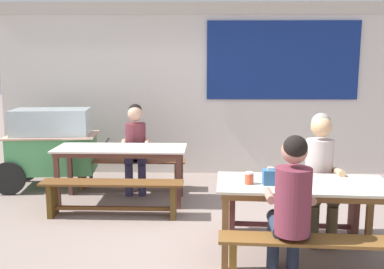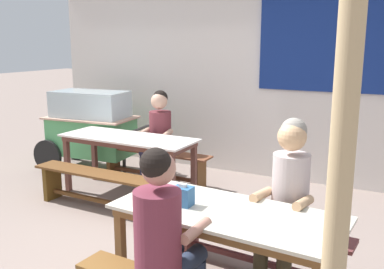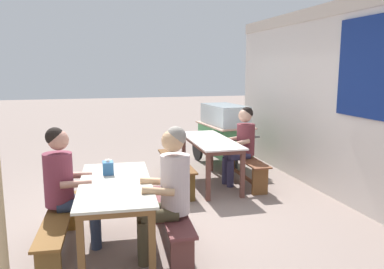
# 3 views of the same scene
# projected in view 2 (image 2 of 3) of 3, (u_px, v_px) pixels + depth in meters

# --- Properties ---
(ground_plane) EXTENTS (40.00, 40.00, 0.00)m
(ground_plane) POSITION_uv_depth(u_px,v_px,m) (161.00, 253.00, 3.97)
(ground_plane) COLOR gray
(backdrop_wall) EXTENTS (6.80, 0.23, 2.79)m
(backdrop_wall) POSITION_uv_depth(u_px,v_px,m) (266.00, 72.00, 6.00)
(backdrop_wall) COLOR silver
(backdrop_wall) RESTS_ON ground_plane
(dining_table_far) EXTENTS (1.72, 0.66, 0.74)m
(dining_table_far) POSITION_uv_depth(u_px,v_px,m) (128.00, 143.00, 5.35)
(dining_table_far) COLOR silver
(dining_table_far) RESTS_ON ground_plane
(dining_table_near) EXTENTS (1.63, 0.80, 0.74)m
(dining_table_near) POSITION_uv_depth(u_px,v_px,m) (227.00, 221.00, 3.03)
(dining_table_near) COLOR beige
(dining_table_near) RESTS_ON ground_plane
(bench_far_back) EXTENTS (1.65, 0.30, 0.44)m
(bench_far_back) POSITION_uv_depth(u_px,v_px,m) (154.00, 162.00, 5.91)
(bench_far_back) COLOR brown
(bench_far_back) RESTS_ON ground_plane
(bench_far_front) EXTENTS (1.71, 0.31, 0.44)m
(bench_far_front) POSITION_uv_depth(u_px,v_px,m) (99.00, 184.00, 4.94)
(bench_far_front) COLOR brown
(bench_far_front) RESTS_ON ground_plane
(bench_near_back) EXTENTS (1.54, 0.34, 0.44)m
(bench_near_back) POSITION_uv_depth(u_px,v_px,m) (257.00, 239.00, 3.58)
(bench_near_back) COLOR brown
(bench_near_back) RESTS_ON ground_plane
(food_cart) EXTENTS (1.64, 0.86, 1.17)m
(food_cart) POSITION_uv_depth(u_px,v_px,m) (90.00, 125.00, 6.42)
(food_cart) COLOR #52A764
(food_cart) RESTS_ON ground_plane
(person_right_near_table) EXTENTS (0.42, 0.52, 1.33)m
(person_right_near_table) POSITION_uv_depth(u_px,v_px,m) (287.00, 194.00, 3.30)
(person_right_near_table) COLOR #463E29
(person_right_near_table) RESTS_ON ground_plane
(person_near_front) EXTENTS (0.41, 0.55, 1.29)m
(person_near_front) POSITION_uv_depth(u_px,v_px,m) (164.00, 234.00, 2.70)
(person_near_front) COLOR #29344C
(person_near_front) RESTS_ON ground_plane
(person_center_facing) EXTENTS (0.43, 0.52, 1.26)m
(person_center_facing) POSITION_uv_depth(u_px,v_px,m) (158.00, 132.00, 5.71)
(person_center_facing) COLOR #343253
(person_center_facing) RESTS_ON ground_plane
(tissue_box) EXTENTS (0.13, 0.11, 0.16)m
(tissue_box) POSITION_uv_depth(u_px,v_px,m) (183.00, 196.00, 3.09)
(tissue_box) COLOR #2E5F95
(tissue_box) RESTS_ON dining_table_near
(condiment_jar) EXTENTS (0.08, 0.08, 0.11)m
(condiment_jar) POSITION_uv_depth(u_px,v_px,m) (161.00, 193.00, 3.19)
(condiment_jar) COLOR #D74F31
(condiment_jar) RESTS_ON dining_table_near
(wooden_support_post) EXTENTS (0.10, 0.10, 2.05)m
(wooden_support_post) POSITION_uv_depth(u_px,v_px,m) (334.00, 256.00, 1.78)
(wooden_support_post) COLOR tan
(wooden_support_post) RESTS_ON ground_plane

